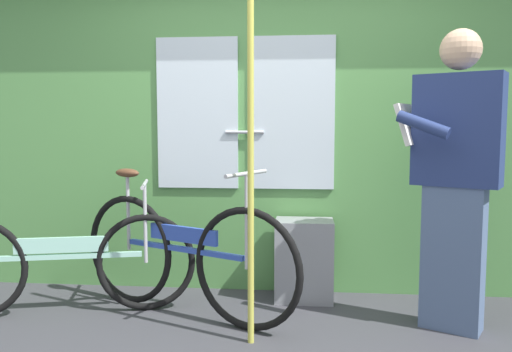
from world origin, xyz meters
The scene contains 6 objects.
train_door_wall centered at (-0.01, 1.13, 1.21)m, with size 5.40×0.28×2.32m.
bicycle_near_door centered at (-0.54, 0.55, 0.40)m, with size 1.57×0.80×0.96m.
bicycle_leaning_behind centered at (-1.34, 0.47, 0.35)m, with size 1.68×0.58×0.86m.
passenger_reading_newspaper centered at (1.12, 0.48, 0.95)m, with size 0.64×0.60×1.79m.
trash_bin_by_wall centered at (0.24, 0.92, 0.29)m, with size 0.41×0.28×0.57m, color gray.
handrail_pole centered at (-0.06, 0.16, 1.14)m, with size 0.04×0.04×2.28m, color #C6C14C.
Camera 1 is at (0.24, -2.65, 1.22)m, focal length 35.97 mm.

